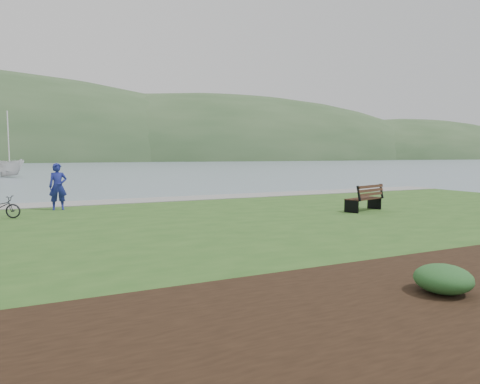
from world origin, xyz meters
The scene contains 8 objects.
ground centered at (0.00, 0.00, 0.00)m, with size 600.00×600.00×0.00m, color slate.
lawn centered at (0.00, -2.00, 0.20)m, with size 34.00×20.00×0.40m, color #2B521C.
shoreline_path centered at (0.00, 6.90, 0.42)m, with size 34.00×2.20×0.03m, color gray.
far_hillside centered at (20.00, 170.00, 0.00)m, with size 580.00×80.00×38.00m, color #32502D, non-canonical shape.
park_bench centered at (4.70, -1.06, 0.96)m, with size 1.96×1.25×1.13m.
person centered at (-6.77, 4.84, 1.56)m, with size 0.84×0.58×2.31m, color navy.
sailboat centered at (-10.53, 44.33, 0.00)m, with size 9.63×9.81×25.39m, color silver.
shrub_0 centered at (-1.51, -9.86, 0.68)m, with size 0.94×0.94×0.47m, color #1E4C21.
Camera 1 is at (-7.54, -14.67, 2.73)m, focal length 32.00 mm.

